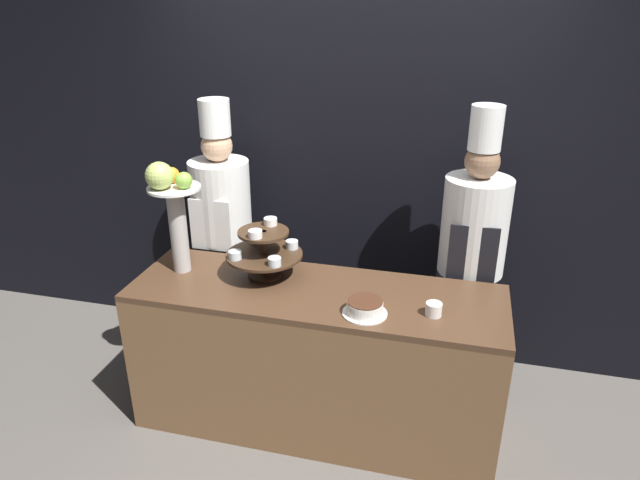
{
  "coord_description": "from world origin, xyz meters",
  "views": [
    {
      "loc": [
        0.68,
        -2.25,
        2.32
      ],
      "look_at": [
        0.0,
        0.42,
        1.11
      ],
      "focal_mm": 32.0,
      "sensor_mm": 36.0,
      "label": 1
    }
  ],
  "objects_px": {
    "chef_left": "(222,224)",
    "chef_center_left": "(472,248)",
    "fruit_pedestal": "(172,202)",
    "cup_white": "(434,309)",
    "tiered_stand": "(264,250)",
    "cake_round": "(365,308)"
  },
  "relations": [
    {
      "from": "cake_round",
      "to": "chef_center_left",
      "type": "distance_m",
      "value": 0.86
    },
    {
      "from": "chef_left",
      "to": "chef_center_left",
      "type": "distance_m",
      "value": 1.54
    },
    {
      "from": "chef_left",
      "to": "tiered_stand",
      "type": "bearing_deg",
      "value": -45.02
    },
    {
      "from": "tiered_stand",
      "to": "chef_left",
      "type": "relative_size",
      "value": 0.24
    },
    {
      "from": "fruit_pedestal",
      "to": "chef_left",
      "type": "distance_m",
      "value": 0.59
    },
    {
      "from": "fruit_pedestal",
      "to": "cake_round",
      "type": "bearing_deg",
      "value": -10.66
    },
    {
      "from": "tiered_stand",
      "to": "fruit_pedestal",
      "type": "height_order",
      "value": "fruit_pedestal"
    },
    {
      "from": "cake_round",
      "to": "tiered_stand",
      "type": "bearing_deg",
      "value": 156.35
    },
    {
      "from": "chef_center_left",
      "to": "chef_left",
      "type": "bearing_deg",
      "value": 180.0
    },
    {
      "from": "cake_round",
      "to": "chef_left",
      "type": "bearing_deg",
      "value": 146.06
    },
    {
      "from": "tiered_stand",
      "to": "cup_white",
      "type": "bearing_deg",
      "value": -11.81
    },
    {
      "from": "cake_round",
      "to": "chef_left",
      "type": "relative_size",
      "value": 0.13
    },
    {
      "from": "tiered_stand",
      "to": "chef_left",
      "type": "xyz_separation_m",
      "value": [
        -0.44,
        0.44,
        -0.06
      ]
    },
    {
      "from": "cup_white",
      "to": "tiered_stand",
      "type": "bearing_deg",
      "value": 168.19
    },
    {
      "from": "cup_white",
      "to": "fruit_pedestal",
      "type": "bearing_deg",
      "value": 174.56
    },
    {
      "from": "tiered_stand",
      "to": "chef_left",
      "type": "height_order",
      "value": "chef_left"
    },
    {
      "from": "fruit_pedestal",
      "to": "chef_center_left",
      "type": "distance_m",
      "value": 1.7
    },
    {
      "from": "fruit_pedestal",
      "to": "cup_white",
      "type": "relative_size",
      "value": 8.06
    },
    {
      "from": "chef_left",
      "to": "chef_center_left",
      "type": "bearing_deg",
      "value": -0.0
    },
    {
      "from": "cake_round",
      "to": "chef_center_left",
      "type": "xyz_separation_m",
      "value": [
        0.5,
        0.7,
        0.06
      ]
    },
    {
      "from": "fruit_pedestal",
      "to": "chef_center_left",
      "type": "xyz_separation_m",
      "value": [
        1.6,
        0.5,
        -0.31
      ]
    },
    {
      "from": "tiered_stand",
      "to": "fruit_pedestal",
      "type": "distance_m",
      "value": 0.56
    }
  ]
}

